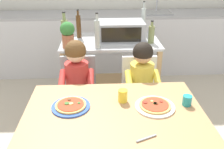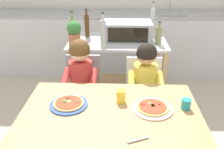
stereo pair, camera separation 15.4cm
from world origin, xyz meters
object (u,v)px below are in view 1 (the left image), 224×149
at_px(bottle_dark_olive_oil, 143,21).
at_px(drinking_cup_teal, 187,100).
at_px(kitchen_island_cart, 110,63).
at_px(bottle_squat_spirits, 151,34).
at_px(potted_herb_plant, 68,34).
at_px(dining_table, 114,124).
at_px(pizza_plate_white, 155,106).
at_px(pizza_plate_blue_rimmed, 71,106).
at_px(bottle_tall_green_wine, 97,34).
at_px(toaster_oven, 120,31).
at_px(drinking_cup_yellow, 123,96).
at_px(dining_chair_left, 79,91).
at_px(child_in_yellow_shirt, 142,83).
at_px(bottle_clear_vinegar, 65,30).
at_px(dining_chair_right, 140,92).
at_px(serving_spoon, 146,138).
at_px(child_in_red_shirt, 77,81).

relative_size(bottle_dark_olive_oil, drinking_cup_teal, 4.99).
xyz_separation_m(kitchen_island_cart, bottle_squat_spirits, (0.43, -0.12, 0.38)).
xyz_separation_m(kitchen_island_cart, potted_herb_plant, (-0.43, -0.22, 0.42)).
relative_size(bottle_squat_spirits, dining_table, 0.19).
bearing_deg(pizza_plate_white, drinking_cup_teal, 4.45).
bearing_deg(drinking_cup_teal, pizza_plate_blue_rimmed, 179.08).
bearing_deg(drinking_cup_teal, pizza_plate_white, -175.55).
xyz_separation_m(bottle_squat_spirits, dining_table, (-0.46, -1.08, -0.33)).
height_order(kitchen_island_cart, bottle_tall_green_wine, bottle_tall_green_wine).
bearing_deg(toaster_oven, pizza_plate_blue_rimmed, -111.40).
bearing_deg(drinking_cup_yellow, bottle_tall_green_wine, 102.99).
height_order(bottle_tall_green_wine, pizza_plate_white, bottle_tall_green_wine).
relative_size(bottle_squat_spirits, dining_chair_left, 0.30).
distance_m(potted_herb_plant, child_in_yellow_shirt, 0.89).
relative_size(bottle_clear_vinegar, drinking_cup_yellow, 3.41).
bearing_deg(potted_herb_plant, drinking_cup_teal, -44.15).
height_order(dining_chair_left, dining_chair_right, same).
height_order(bottle_tall_green_wine, bottle_clear_vinegar, bottle_tall_green_wine).
xyz_separation_m(bottle_tall_green_wine, child_in_yellow_shirt, (0.41, -0.36, -0.36)).
relative_size(dining_table, pizza_plate_white, 4.41).
height_order(dining_chair_left, drinking_cup_yellow, dining_chair_left).
height_order(pizza_plate_blue_rimmed, pizza_plate_white, same).
bearing_deg(bottle_tall_green_wine, bottle_clear_vinegar, 146.63).
distance_m(pizza_plate_blue_rimmed, serving_spoon, 0.61).
xyz_separation_m(bottle_dark_olive_oil, dining_chair_right, (-0.13, -0.73, -0.53)).
bearing_deg(drinking_cup_teal, bottle_squat_spirits, 94.27).
relative_size(child_in_red_shirt, child_in_yellow_shirt, 1.02).
bearing_deg(child_in_yellow_shirt, bottle_squat_spirits, 72.39).
bearing_deg(dining_chair_right, potted_herb_plant, 157.90).
bearing_deg(bottle_tall_green_wine, dining_table, -83.25).
bearing_deg(bottle_squat_spirits, pizza_plate_white, -98.93).
height_order(bottle_squat_spirits, serving_spoon, bottle_squat_spirits).
distance_m(bottle_tall_green_wine, bottle_clear_vinegar, 0.41).
xyz_separation_m(toaster_oven, bottle_clear_vinegar, (-0.59, -0.06, 0.03)).
bearing_deg(bottle_dark_olive_oil, child_in_yellow_shirt, -98.56).
bearing_deg(pizza_plate_white, bottle_squat_spirits, 81.07).
height_order(toaster_oven, potted_herb_plant, potted_herb_plant).
relative_size(potted_herb_plant, drinking_cup_yellow, 2.78).
bearing_deg(bottle_tall_green_wine, drinking_cup_yellow, -77.01).
height_order(toaster_oven, bottle_clear_vinegar, bottle_clear_vinegar).
height_order(dining_chair_right, drinking_cup_yellow, dining_chair_right).
xyz_separation_m(dining_chair_right, drinking_cup_yellow, (-0.22, -0.55, 0.29)).
bearing_deg(bottle_dark_olive_oil, drinking_cup_teal, -85.44).
bearing_deg(dining_table, dining_chair_right, 66.98).
bearing_deg(potted_herb_plant, toaster_oven, 23.84).
distance_m(dining_table, child_in_red_shirt, 0.69).
bearing_deg(child_in_red_shirt, toaster_oven, 53.64).
relative_size(kitchen_island_cart, dining_chair_left, 1.32).
height_order(dining_chair_left, pizza_plate_white, dining_chair_left).
height_order(bottle_clear_vinegar, drinking_cup_yellow, bottle_clear_vinegar).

